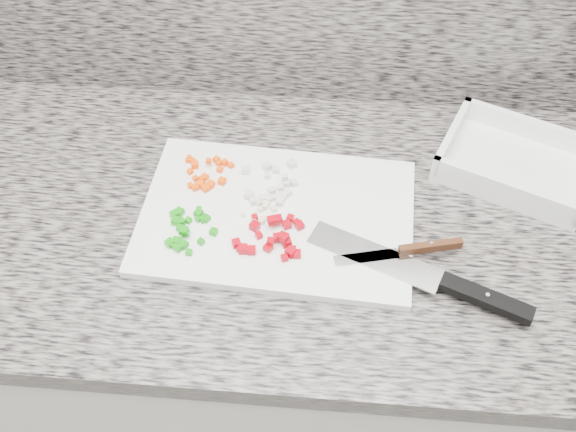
% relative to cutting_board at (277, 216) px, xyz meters
% --- Properties ---
extents(cabinet, '(3.92, 0.62, 0.86)m').
position_rel_cutting_board_xyz_m(cabinet, '(0.02, 0.02, -0.48)').
color(cabinet, silver).
rests_on(cabinet, ground).
extents(countertop, '(3.96, 0.64, 0.04)m').
position_rel_cutting_board_xyz_m(countertop, '(0.02, 0.02, -0.03)').
color(countertop, slate).
rests_on(countertop, cabinet).
extents(cutting_board, '(0.46, 0.32, 0.01)m').
position_rel_cutting_board_xyz_m(cutting_board, '(0.00, 0.00, 0.00)').
color(cutting_board, white).
rests_on(cutting_board, countertop).
extents(carrot_pile, '(0.09, 0.08, 0.02)m').
position_rel_cutting_board_xyz_m(carrot_pile, '(-0.13, 0.07, 0.01)').
color(carrot_pile, '#FA4C05').
rests_on(carrot_pile, cutting_board).
extents(onion_pile, '(0.10, 0.11, 0.02)m').
position_rel_cutting_board_xyz_m(onion_pile, '(-0.01, 0.05, 0.01)').
color(onion_pile, beige).
rests_on(onion_pile, cutting_board).
extents(green_pepper_pile, '(0.08, 0.10, 0.02)m').
position_rel_cutting_board_xyz_m(green_pepper_pile, '(-0.14, -0.05, 0.01)').
color(green_pepper_pile, '#11890C').
rests_on(green_pepper_pile, cutting_board).
extents(red_pepper_pile, '(0.11, 0.09, 0.02)m').
position_rel_cutting_board_xyz_m(red_pepper_pile, '(-0.00, -0.05, 0.02)').
color(red_pepper_pile, '#AA020E').
rests_on(red_pepper_pile, cutting_board).
extents(garlic_pile, '(0.06, 0.06, 0.01)m').
position_rel_cutting_board_xyz_m(garlic_pile, '(-0.02, -0.00, 0.01)').
color(garlic_pile, beige).
rests_on(garlic_pile, cutting_board).
extents(chef_knife, '(0.34, 0.17, 0.02)m').
position_rel_cutting_board_xyz_m(chef_knife, '(0.26, -0.12, 0.01)').
color(chef_knife, silver).
rests_on(chef_knife, cutting_board).
extents(paring_knife, '(0.20, 0.06, 0.02)m').
position_rel_cutting_board_xyz_m(paring_knife, '(0.22, -0.06, 0.01)').
color(paring_knife, silver).
rests_on(paring_knife, cutting_board).
extents(tray, '(0.30, 0.26, 0.05)m').
position_rel_cutting_board_xyz_m(tray, '(0.40, 0.14, 0.01)').
color(tray, white).
rests_on(tray, countertop).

